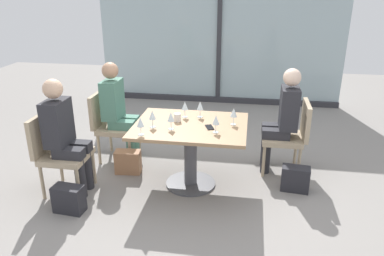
# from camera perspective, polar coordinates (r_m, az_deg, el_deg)

# --- Properties ---
(ground_plane) EXTENTS (12.00, 12.00, 0.00)m
(ground_plane) POSITION_cam_1_polar(r_m,az_deg,el_deg) (4.32, -0.21, -8.54)
(ground_plane) COLOR gray
(window_wall_backdrop) EXTENTS (4.43, 0.10, 2.70)m
(window_wall_backdrop) POSITION_cam_1_polar(r_m,az_deg,el_deg) (6.98, 4.18, 13.62)
(window_wall_backdrop) COLOR #A1B7BC
(window_wall_backdrop) RESTS_ON ground_plane
(dining_table_main) EXTENTS (1.20, 0.95, 0.73)m
(dining_table_main) POSITION_cam_1_polar(r_m,az_deg,el_deg) (4.07, -0.22, -1.85)
(dining_table_main) COLOR #997551
(dining_table_main) RESTS_ON ground_plane
(chair_far_left) EXTENTS (0.50, 0.46, 0.87)m
(chair_far_left) POSITION_cam_1_polar(r_m,az_deg,el_deg) (4.84, -12.29, 0.88)
(chair_far_left) COLOR tan
(chair_far_left) RESTS_ON ground_plane
(chair_side_end) EXTENTS (0.50, 0.46, 0.87)m
(chair_side_end) POSITION_cam_1_polar(r_m,az_deg,el_deg) (4.23, -19.87, -3.03)
(chair_side_end) COLOR tan
(chair_side_end) RESTS_ON ground_plane
(chair_far_right) EXTENTS (0.50, 0.46, 0.87)m
(chair_far_right) POSITION_cam_1_polar(r_m,az_deg,el_deg) (4.55, 14.83, -0.70)
(chair_far_right) COLOR tan
(chair_far_right) RESTS_ON ground_plane
(person_far_left) EXTENTS (0.39, 0.34, 1.26)m
(person_far_left) POSITION_cam_1_polar(r_m,az_deg,el_deg) (4.74, -11.25, 3.11)
(person_far_left) COLOR #4C7F6B
(person_far_left) RESTS_ON ground_plane
(person_side_end) EXTENTS (0.39, 0.34, 1.26)m
(person_side_end) POSITION_cam_1_polar(r_m,az_deg,el_deg) (4.10, -18.88, -0.58)
(person_side_end) COLOR #28282D
(person_side_end) RESTS_ON ground_plane
(person_far_right) EXTENTS (0.39, 0.34, 1.26)m
(person_far_right) POSITION_cam_1_polar(r_m,az_deg,el_deg) (4.47, 13.68, 1.80)
(person_far_right) COLOR #28282D
(person_far_right) RESTS_ON ground_plane
(wine_glass_0) EXTENTS (0.07, 0.07, 0.18)m
(wine_glass_0) POSITION_cam_1_polar(r_m,az_deg,el_deg) (3.90, -6.05, 1.92)
(wine_glass_0) COLOR silver
(wine_glass_0) RESTS_ON dining_table_main
(wine_glass_1) EXTENTS (0.07, 0.07, 0.18)m
(wine_glass_1) POSITION_cam_1_polar(r_m,az_deg,el_deg) (4.18, 1.24, 3.38)
(wine_glass_1) COLOR silver
(wine_glass_1) RESTS_ON dining_table_main
(wine_glass_2) EXTENTS (0.07, 0.07, 0.18)m
(wine_glass_2) POSITION_cam_1_polar(r_m,az_deg,el_deg) (3.83, -3.23, 1.65)
(wine_glass_2) COLOR silver
(wine_glass_2) RESTS_ON dining_table_main
(wine_glass_3) EXTENTS (0.07, 0.07, 0.18)m
(wine_glass_3) POSITION_cam_1_polar(r_m,az_deg,el_deg) (4.18, -1.10, 3.37)
(wine_glass_3) COLOR silver
(wine_glass_3) RESTS_ON dining_table_main
(wine_glass_4) EXTENTS (0.07, 0.07, 0.18)m
(wine_glass_4) POSITION_cam_1_polar(r_m,az_deg,el_deg) (3.98, 6.37, 2.30)
(wine_glass_4) COLOR silver
(wine_glass_4) RESTS_ON dining_table_main
(wine_glass_5) EXTENTS (0.07, 0.07, 0.18)m
(wine_glass_5) POSITION_cam_1_polar(r_m,az_deg,el_deg) (3.72, -7.85, 0.84)
(wine_glass_5) COLOR silver
(wine_glass_5) RESTS_ON dining_table_main
(wine_glass_6) EXTENTS (0.07, 0.07, 0.18)m
(wine_glass_6) POSITION_cam_1_polar(r_m,az_deg,el_deg) (3.75, 3.67, 1.18)
(wine_glass_6) COLOR silver
(wine_glass_6) RESTS_ON dining_table_main
(coffee_cup) EXTENTS (0.08, 0.08, 0.09)m
(coffee_cup) POSITION_cam_1_polar(r_m,az_deg,el_deg) (4.08, -2.24, 1.62)
(coffee_cup) COLOR white
(coffee_cup) RESTS_ON dining_table_main
(cell_phone_on_table) EXTENTS (0.11, 0.16, 0.01)m
(cell_phone_on_table) POSITION_cam_1_polar(r_m,az_deg,el_deg) (3.92, 2.68, 0.12)
(cell_phone_on_table) COLOR black
(cell_phone_on_table) RESTS_ON dining_table_main
(handbag_0) EXTENTS (0.31, 0.18, 0.28)m
(handbag_0) POSITION_cam_1_polar(r_m,az_deg,el_deg) (4.57, -9.71, -5.10)
(handbag_0) COLOR #A3704C
(handbag_0) RESTS_ON ground_plane
(handbag_1) EXTENTS (0.31, 0.19, 0.28)m
(handbag_1) POSITION_cam_1_polar(r_m,az_deg,el_deg) (3.98, -18.25, -10.23)
(handbag_1) COLOR #232328
(handbag_1) RESTS_ON ground_plane
(handbag_2) EXTENTS (0.32, 0.19, 0.28)m
(handbag_2) POSITION_cam_1_polar(r_m,az_deg,el_deg) (4.29, 15.44, -7.45)
(handbag_2) COLOR #232328
(handbag_2) RESTS_ON ground_plane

